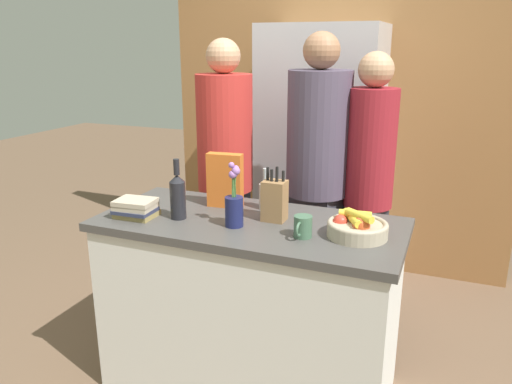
{
  "coord_description": "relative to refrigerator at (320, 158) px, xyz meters",
  "views": [
    {
      "loc": [
        0.87,
        -2.07,
        1.72
      ],
      "look_at": [
        0.0,
        0.08,
        1.03
      ],
      "focal_mm": 35.0,
      "sensor_mm": 36.0,
      "label": 1
    }
  ],
  "objects": [
    {
      "name": "kitchen_island",
      "position": [
        0.03,
        -1.39,
        -0.47
      ],
      "size": [
        1.46,
        0.67,
        0.91
      ],
      "color": "silver",
      "rests_on": "ground_plane"
    },
    {
      "name": "bottle_oil",
      "position": [
        -0.3,
        -1.49,
        0.1
      ],
      "size": [
        0.08,
        0.08,
        0.29
      ],
      "color": "black",
      "rests_on": "kitchen_island"
    },
    {
      "name": "person_in_blue",
      "position": [
        0.16,
        -0.67,
        0.08
      ],
      "size": [
        0.37,
        0.37,
        1.79
      ],
      "rotation": [
        0.0,
        0.0,
        -0.35
      ],
      "color": "#383842",
      "rests_on": "ground_plane"
    },
    {
      "name": "fruit_bowl",
      "position": [
        0.54,
        -1.41,
        0.03
      ],
      "size": [
        0.26,
        0.26,
        0.12
      ],
      "color": "tan",
      "rests_on": "kitchen_island"
    },
    {
      "name": "knife_block",
      "position": [
        0.14,
        -1.34,
        0.08
      ],
      "size": [
        0.11,
        0.09,
        0.27
      ],
      "color": "olive",
      "rests_on": "kitchen_island"
    },
    {
      "name": "flower_vase",
      "position": [
        -0.01,
        -1.49,
        0.09
      ],
      "size": [
        0.08,
        0.08,
        0.3
      ],
      "color": "#191E4C",
      "rests_on": "kitchen_island"
    },
    {
      "name": "bottle_vinegar",
      "position": [
        0.03,
        -1.2,
        0.07
      ],
      "size": [
        0.07,
        0.07,
        0.21
      ],
      "color": "#B2BCC1",
      "rests_on": "kitchen_island"
    },
    {
      "name": "coffee_mug",
      "position": [
        0.32,
        -1.5,
        0.03
      ],
      "size": [
        0.08,
        0.12,
        0.1
      ],
      "color": "#42664C",
      "rests_on": "kitchen_island"
    },
    {
      "name": "cereal_box",
      "position": [
        -0.17,
        -1.24,
        0.12
      ],
      "size": [
        0.19,
        0.08,
        0.28
      ],
      "color": "orange",
      "rests_on": "kitchen_island"
    },
    {
      "name": "back_wall_wood",
      "position": [
        0.03,
        0.36,
        0.37
      ],
      "size": [
        2.66,
        0.12,
        2.6
      ],
      "color": "#9E6B3D",
      "rests_on": "ground_plane"
    },
    {
      "name": "person_at_sink",
      "position": [
        -0.41,
        -0.74,
        0.07
      ],
      "size": [
        0.34,
        0.34,
        1.76
      ],
      "rotation": [
        0.0,
        0.0,
        0.01
      ],
      "color": "#383842",
      "rests_on": "ground_plane"
    },
    {
      "name": "ground_plane",
      "position": [
        0.03,
        -1.39,
        -0.93
      ],
      "size": [
        14.0,
        14.0,
        0.0
      ],
      "primitive_type": "plane",
      "color": "brown"
    },
    {
      "name": "book_stack",
      "position": [
        -0.51,
        -1.55,
        0.03
      ],
      "size": [
        0.2,
        0.16,
        0.09
      ],
      "color": "#99844C",
      "rests_on": "kitchen_island"
    },
    {
      "name": "person_in_red_tee",
      "position": [
        0.46,
        -0.64,
        0.04
      ],
      "size": [
        0.28,
        0.28,
        1.69
      ],
      "rotation": [
        0.0,
        0.0,
        0.45
      ],
      "color": "#383842",
      "rests_on": "ground_plane"
    },
    {
      "name": "refrigerator",
      "position": [
        0.0,
        0.0,
        0.0
      ],
      "size": [
        0.82,
        0.62,
        1.85
      ],
      "color": "#B7B7BC",
      "rests_on": "ground_plane"
    }
  ]
}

